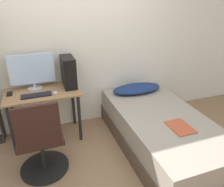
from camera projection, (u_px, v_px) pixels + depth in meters
The scene contains 12 objects.
ground_plane at pixel (103, 181), 2.43m from camera, with size 14.00×14.00×0.00m, color #846647.
wall_back at pixel (72, 44), 3.07m from camera, with size 8.00×0.05×2.50m.
desk at pixel (43, 100), 2.94m from camera, with size 0.96×0.55×0.72m.
office_chair at pixel (41, 146), 2.41m from camera, with size 0.56×0.56×0.96m.
bed at pixel (160, 131), 2.89m from camera, with size 1.02×2.01×0.50m.
pillow at pixel (137, 88), 3.40m from camera, with size 0.78×0.36×0.11m.
magazine at pixel (180, 127), 2.51m from camera, with size 0.24×0.32×0.01m.
monitor at pixel (32, 71), 2.89m from camera, with size 0.60×0.20×0.48m.
keyboard at pixel (36, 95), 2.76m from camera, with size 0.37×0.12×0.02m.
pc_tower at pixel (68, 72), 2.98m from camera, with size 0.16×0.36×0.42m.
mouse at pixel (55, 93), 2.84m from camera, with size 0.06×0.09×0.02m.
phone at pixel (10, 94), 2.81m from camera, with size 0.07×0.14×0.01m.
Camera 1 is at (-0.51, -1.72, 1.92)m, focal length 35.00 mm.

